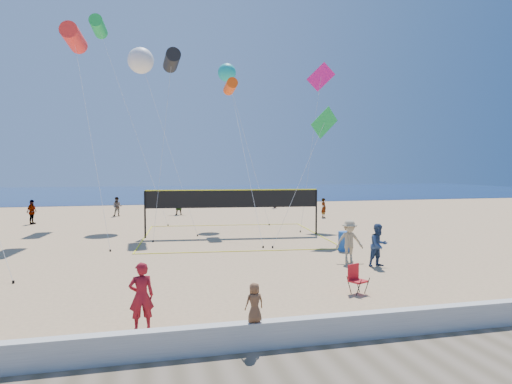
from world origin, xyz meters
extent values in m
plane|color=tan|center=(0.00, 0.00, 0.00)|extent=(120.00, 120.00, 0.00)
cube|color=navy|center=(0.00, 62.00, 0.01)|extent=(140.00, 50.00, 0.03)
cube|color=silver|center=(0.00, -3.00, 0.30)|extent=(32.00, 0.30, 0.60)
imported|color=maroon|center=(-3.51, -1.19, 0.81)|extent=(0.64, 0.46, 1.63)
imported|color=brown|center=(-1.18, -3.02, 1.02)|extent=(0.45, 0.34, 0.84)
imported|color=navy|center=(5.52, 3.82, 0.84)|extent=(0.94, 0.80, 1.69)
imported|color=tan|center=(4.76, 4.84, 0.87)|extent=(1.22, 0.84, 1.74)
imported|color=gray|center=(-10.90, 21.79, 0.85)|extent=(0.75, 1.07, 1.69)
imported|color=gray|center=(-0.59, 25.78, 0.79)|extent=(1.52, 0.69, 1.58)
imported|color=gray|center=(10.27, 20.95, 0.76)|extent=(0.42, 0.59, 1.52)
imported|color=gray|center=(-5.46, 25.81, 0.78)|extent=(0.85, 0.71, 1.55)
imported|color=gray|center=(9.05, 30.29, 0.86)|extent=(1.05, 1.28, 1.72)
cube|color=red|center=(2.94, 0.42, 0.39)|extent=(0.62, 0.59, 0.05)
cube|color=red|center=(2.87, 0.59, 0.66)|extent=(0.46, 0.23, 0.48)
cylinder|color=black|center=(2.84, 0.18, 0.22)|extent=(0.12, 0.24, 0.63)
cylinder|color=black|center=(2.70, 0.50, 0.22)|extent=(0.12, 0.24, 0.63)
cylinder|color=black|center=(3.19, 0.33, 0.22)|extent=(0.12, 0.24, 0.63)
cylinder|color=black|center=(3.05, 0.65, 0.22)|extent=(0.12, 0.24, 0.63)
cylinder|color=#184BA1|center=(5.68, 7.26, 0.45)|extent=(0.78, 0.78, 0.90)
cylinder|color=black|center=(-3.35, 13.59, 1.30)|extent=(0.10, 0.10, 2.60)
cylinder|color=black|center=(6.35, 12.58, 1.30)|extent=(0.10, 0.10, 2.60)
cube|color=black|center=(1.50, 13.08, 2.11)|extent=(9.70, 1.03, 0.98)
cube|color=#FFFD1A|center=(1.50, 13.08, 2.63)|extent=(9.71, 1.04, 0.06)
cube|color=#FFFD1A|center=(1.00, 8.23, 0.01)|extent=(9.91, 1.08, 0.02)
cube|color=#FFFD1A|center=(2.01, 17.94, 0.01)|extent=(9.91, 1.08, 0.02)
cylinder|color=#FF2B25|center=(-7.23, 16.36, 11.42)|extent=(1.31, 2.54, 1.33)
cylinder|color=silver|center=(-6.09, 13.02, 5.73)|extent=(2.30, 6.69, 11.37)
cylinder|color=black|center=(-4.95, 9.68, 0.05)|extent=(0.08, 0.08, 0.10)
cylinder|color=black|center=(-1.64, 16.36, 10.45)|extent=(0.99, 2.17, 1.16)
cylinder|color=silver|center=(-2.30, 14.19, 5.25)|extent=(1.34, 4.37, 10.40)
cylinder|color=black|center=(-2.96, 12.01, 0.05)|extent=(0.08, 0.08, 0.10)
cylinder|color=#FF4C0C|center=(2.09, 16.81, 9.10)|extent=(0.73, 1.69, 0.92)
cylinder|color=silver|center=(2.14, 12.87, 4.58)|extent=(0.10, 7.89, 9.06)
cylinder|color=black|center=(2.18, 8.93, 0.05)|extent=(0.08, 0.08, 0.10)
cylinder|color=black|center=(-7.70, 4.36, 0.05)|extent=(0.08, 0.08, 0.10)
cube|color=green|center=(6.17, 10.99, 6.34)|extent=(1.74, 0.47, 1.77)
cylinder|color=silver|center=(4.39, 9.87, 3.19)|extent=(3.57, 2.26, 6.30)
cylinder|color=black|center=(2.61, 8.75, 0.05)|extent=(0.08, 0.08, 0.10)
cube|color=#E51683|center=(8.68, 17.78, 10.21)|extent=(1.97, 0.50, 1.99)
cylinder|color=silver|center=(7.22, 15.70, 5.13)|extent=(2.95, 4.19, 10.17)
cylinder|color=black|center=(5.75, 13.61, 0.05)|extent=(0.08, 0.08, 0.10)
sphere|color=white|center=(-3.48, 20.85, 11.34)|extent=(2.38, 2.38, 1.79)
cylinder|color=silver|center=(-1.97, 17.18, 5.70)|extent=(3.04, 7.37, 11.30)
cylinder|color=black|center=(-0.46, 13.50, 0.05)|extent=(0.08, 0.08, 0.10)
sphere|color=#16AEAB|center=(2.42, 19.87, 10.61)|extent=(1.43, 1.43, 1.28)
cylinder|color=silver|center=(3.62, 18.57, 5.33)|extent=(2.42, 2.60, 10.56)
cylinder|color=black|center=(4.82, 17.28, 0.05)|extent=(0.08, 0.08, 0.10)
cylinder|color=green|center=(-6.47, 23.59, 14.26)|extent=(1.18, 2.39, 1.26)
cylinder|color=silver|center=(-4.16, 21.09, 7.15)|extent=(4.64, 5.02, 14.21)
cylinder|color=black|center=(-1.84, 18.59, 0.05)|extent=(0.08, 0.08, 0.10)
camera|label=1|loc=(-3.44, -12.25, 3.86)|focal=32.00mm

